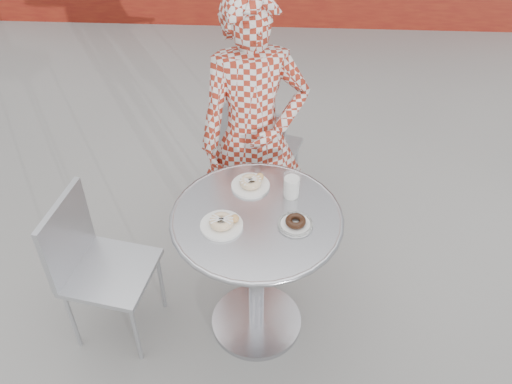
{
  "coord_description": "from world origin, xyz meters",
  "views": [
    {
      "loc": [
        0.06,
        -1.87,
        2.56
      ],
      "look_at": [
        -0.03,
        0.05,
        0.86
      ],
      "focal_mm": 40.0,
      "sensor_mm": 36.0,
      "label": 1
    }
  ],
  "objects_px": {
    "plate_near": "(222,223)",
    "seated_person": "(253,137)",
    "plate_far": "(251,183)",
    "chair_left": "(114,294)",
    "plate_checker": "(295,223)",
    "milk_cup": "(292,186)",
    "chair_far": "(261,175)",
    "bistro_table": "(257,246)"
  },
  "relations": [
    {
      "from": "chair_left",
      "to": "milk_cup",
      "type": "distance_m",
      "value": 1.08
    },
    {
      "from": "chair_far",
      "to": "seated_person",
      "type": "xyz_separation_m",
      "value": [
        -0.03,
        -0.33,
        0.53
      ]
    },
    {
      "from": "milk_cup",
      "to": "plate_near",
      "type": "bearing_deg",
      "value": -143.87
    },
    {
      "from": "plate_near",
      "to": "plate_checker",
      "type": "xyz_separation_m",
      "value": [
        0.32,
        0.02,
        -0.01
      ]
    },
    {
      "from": "bistro_table",
      "to": "plate_checker",
      "type": "relative_size",
      "value": 5.02
    },
    {
      "from": "bistro_table",
      "to": "seated_person",
      "type": "distance_m",
      "value": 0.64
    },
    {
      "from": "seated_person",
      "to": "plate_near",
      "type": "relative_size",
      "value": 8.42
    },
    {
      "from": "plate_far",
      "to": "chair_left",
      "type": "bearing_deg",
      "value": -160.03
    },
    {
      "from": "chair_left",
      "to": "plate_checker",
      "type": "xyz_separation_m",
      "value": [
        0.9,
        -0.0,
        0.55
      ]
    },
    {
      "from": "plate_near",
      "to": "milk_cup",
      "type": "bearing_deg",
      "value": 36.13
    },
    {
      "from": "plate_near",
      "to": "seated_person",
      "type": "bearing_deg",
      "value": 81.59
    },
    {
      "from": "plate_checker",
      "to": "bistro_table",
      "type": "bearing_deg",
      "value": 165.33
    },
    {
      "from": "plate_checker",
      "to": "seated_person",
      "type": "bearing_deg",
      "value": 108.75
    },
    {
      "from": "plate_far",
      "to": "seated_person",
      "type": "bearing_deg",
      "value": 91.52
    },
    {
      "from": "chair_left",
      "to": "seated_person",
      "type": "distance_m",
      "value": 1.08
    },
    {
      "from": "chair_left",
      "to": "plate_near",
      "type": "height_order",
      "value": "plate_near"
    },
    {
      "from": "chair_far",
      "to": "milk_cup",
      "type": "bearing_deg",
      "value": 119.5
    },
    {
      "from": "bistro_table",
      "to": "plate_near",
      "type": "xyz_separation_m",
      "value": [
        -0.15,
        -0.07,
        0.21
      ]
    },
    {
      "from": "plate_near",
      "to": "milk_cup",
      "type": "relative_size",
      "value": 1.52
    },
    {
      "from": "chair_far",
      "to": "seated_person",
      "type": "bearing_deg",
      "value": 102.32
    },
    {
      "from": "chair_far",
      "to": "plate_far",
      "type": "bearing_deg",
      "value": 105.75
    },
    {
      "from": "milk_cup",
      "to": "plate_far",
      "type": "bearing_deg",
      "value": 163.64
    },
    {
      "from": "plate_far",
      "to": "plate_checker",
      "type": "bearing_deg",
      "value": -50.13
    },
    {
      "from": "seated_person",
      "to": "plate_checker",
      "type": "height_order",
      "value": "seated_person"
    },
    {
      "from": "chair_far",
      "to": "seated_person",
      "type": "distance_m",
      "value": 0.63
    },
    {
      "from": "plate_near",
      "to": "plate_checker",
      "type": "relative_size",
      "value": 1.19
    },
    {
      "from": "bistro_table",
      "to": "plate_near",
      "type": "relative_size",
      "value": 4.21
    },
    {
      "from": "bistro_table",
      "to": "plate_far",
      "type": "xyz_separation_m",
      "value": [
        -0.04,
        0.21,
        0.21
      ]
    },
    {
      "from": "milk_cup",
      "to": "bistro_table",
      "type": "bearing_deg",
      "value": -135.52
    },
    {
      "from": "bistro_table",
      "to": "plate_far",
      "type": "distance_m",
      "value": 0.3
    },
    {
      "from": "chair_far",
      "to": "milk_cup",
      "type": "distance_m",
      "value": 1.0
    },
    {
      "from": "bistro_table",
      "to": "plate_checker",
      "type": "height_order",
      "value": "plate_checker"
    },
    {
      "from": "chair_far",
      "to": "plate_checker",
      "type": "relative_size",
      "value": 5.41
    },
    {
      "from": "chair_far",
      "to": "bistro_table",
      "type": "bearing_deg",
      "value": 108.29
    },
    {
      "from": "chair_far",
      "to": "plate_checker",
      "type": "xyz_separation_m",
      "value": [
        0.19,
        -0.98,
        0.54
      ]
    },
    {
      "from": "plate_checker",
      "to": "milk_cup",
      "type": "distance_m",
      "value": 0.2
    },
    {
      "from": "seated_person",
      "to": "plate_checker",
      "type": "distance_m",
      "value": 0.69
    },
    {
      "from": "chair_left",
      "to": "seated_person",
      "type": "bearing_deg",
      "value": -35.42
    },
    {
      "from": "plate_checker",
      "to": "chair_far",
      "type": "bearing_deg",
      "value": 101.13
    },
    {
      "from": "chair_left",
      "to": "plate_near",
      "type": "xyz_separation_m",
      "value": [
        0.58,
        -0.03,
        0.56
      ]
    },
    {
      "from": "chair_far",
      "to": "chair_left",
      "type": "relative_size",
      "value": 1.03
    },
    {
      "from": "bistro_table",
      "to": "chair_left",
      "type": "height_order",
      "value": "chair_left"
    }
  ]
}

